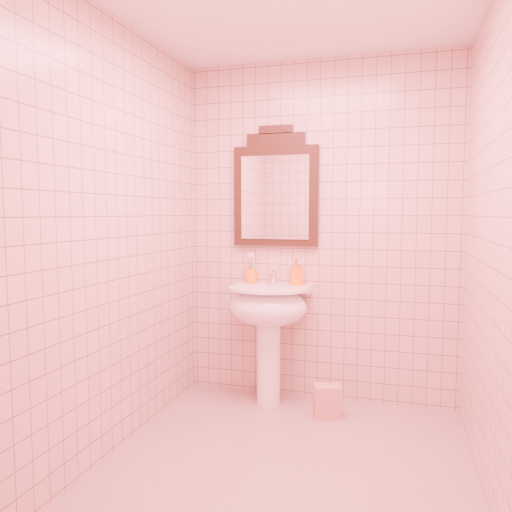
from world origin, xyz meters
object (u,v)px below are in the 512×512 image
(mirror, at_px, (276,191))
(soap_dispenser, at_px, (296,272))
(pedestal_sink, at_px, (268,315))
(toothbrush_cup, at_px, (251,276))
(towel, at_px, (327,401))

(mirror, height_order, soap_dispenser, mirror)
(pedestal_sink, xyz_separation_m, soap_dispenser, (0.17, 0.15, 0.30))
(pedestal_sink, distance_m, toothbrush_cup, 0.35)
(toothbrush_cup, bearing_deg, soap_dispenser, -0.91)
(mirror, bearing_deg, towel, -35.37)
(pedestal_sink, height_order, mirror, mirror)
(pedestal_sink, distance_m, soap_dispenser, 0.37)
(pedestal_sink, distance_m, towel, 0.72)
(pedestal_sink, xyz_separation_m, towel, (0.45, -0.12, -0.55))
(towel, bearing_deg, pedestal_sink, 165.38)
(soap_dispenser, bearing_deg, toothbrush_cup, 159.30)
(mirror, xyz_separation_m, toothbrush_cup, (-0.18, -0.05, -0.64))
(toothbrush_cup, height_order, towel, toothbrush_cup)
(pedestal_sink, bearing_deg, towel, -14.62)
(toothbrush_cup, distance_m, towel, 1.06)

